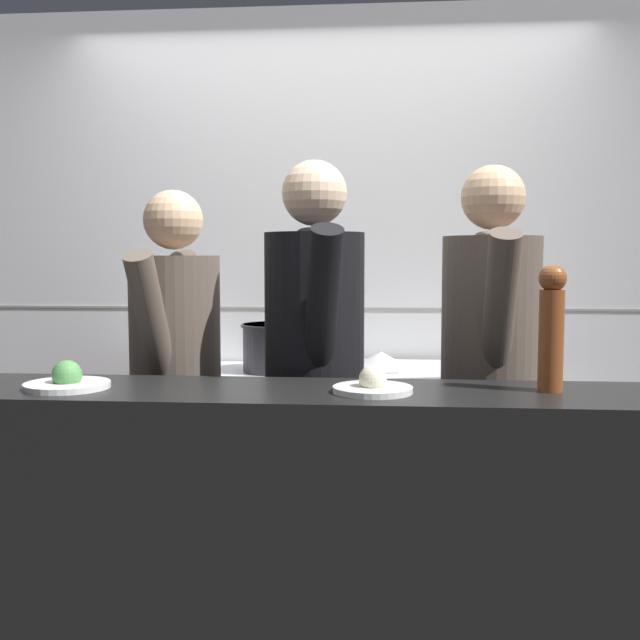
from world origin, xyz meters
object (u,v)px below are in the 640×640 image
object	(u,v)px
pepper_mill	(551,326)
chef_sous	(314,378)
stock_pot	(166,352)
sauce_pot	(277,346)
chef_head_cook	(176,388)
oven_range	(226,468)
chef_line	(490,379)
plated_dish_appetiser	(373,386)
mixing_bowl_steel	(381,360)
plated_dish_main	(67,381)
chefs_knife	(352,373)

from	to	relation	value
pepper_mill	chef_sous	size ratio (longest dim) A/B	0.21
stock_pot	sauce_pot	world-z (taller)	sauce_pot
sauce_pot	chef_head_cook	world-z (taller)	chef_head_cook
oven_range	chef_line	bearing A→B (deg)	-27.28
plated_dish_appetiser	chef_line	bearing A→B (deg)	53.47
mixing_bowl_steel	plated_dish_main	distance (m)	1.49
sauce_pot	chef_line	bearing A→B (deg)	-35.67
chefs_knife	chef_sous	size ratio (longest dim) A/B	0.19
stock_pot	pepper_mill	world-z (taller)	pepper_mill
plated_dish_appetiser	plated_dish_main	bearing A→B (deg)	-179.44
plated_dish_appetiser	chef_head_cook	bearing A→B (deg)	143.93
plated_dish_main	plated_dish_appetiser	world-z (taller)	plated_dish_main
oven_range	plated_dish_appetiser	xyz separation A→B (m)	(0.68, -1.12, 0.59)
chef_line	mixing_bowl_steel	bearing A→B (deg)	124.25
stock_pot	pepper_mill	bearing A→B (deg)	-35.01
oven_range	plated_dish_appetiser	size ratio (longest dim) A/B	3.79
chef_line	chefs_knife	bearing A→B (deg)	141.62
stock_pot	chef_head_cook	xyz separation A→B (m)	(0.20, -0.55, -0.06)
plated_dish_main	pepper_mill	distance (m)	1.45
stock_pot	plated_dish_appetiser	world-z (taller)	plated_dish_appetiser
chefs_knife	chef_sous	xyz separation A→B (m)	(-0.11, -0.50, 0.05)
plated_dish_appetiser	sauce_pot	bearing A→B (deg)	110.94
chefs_knife	chef_line	distance (m)	0.66
oven_range	mixing_bowl_steel	size ratio (longest dim) A/B	3.19
chefs_knife	sauce_pot	bearing A→B (deg)	149.52
oven_range	chef_sous	world-z (taller)	chef_sous
stock_pot	chef_sous	size ratio (longest dim) A/B	0.14
chef_sous	mixing_bowl_steel	bearing A→B (deg)	58.37
oven_range	stock_pot	xyz separation A→B (m)	(-0.26, -0.04, 0.53)
plated_dish_main	chef_sous	distance (m)	0.86
pepper_mill	chef_line	world-z (taller)	chef_line
stock_pot	plated_dish_main	bearing A→B (deg)	-88.73
mixing_bowl_steel	chef_line	world-z (taller)	chef_line
mixing_bowl_steel	plated_dish_main	world-z (taller)	plated_dish_main
chefs_knife	plated_dish_main	world-z (taller)	plated_dish_main
mixing_bowl_steel	sauce_pot	bearing A→B (deg)	176.40
plated_dish_main	plated_dish_appetiser	bearing A→B (deg)	0.56
mixing_bowl_steel	chef_head_cook	xyz separation A→B (m)	(-0.76, -0.61, -0.03)
oven_range	plated_dish_main	size ratio (longest dim) A/B	3.49
pepper_mill	sauce_pot	bearing A→B (deg)	131.04
chef_sous	plated_dish_appetiser	bearing A→B (deg)	-78.10
oven_range	chefs_knife	size ratio (longest dim) A/B	2.72
sauce_pot	chefs_knife	size ratio (longest dim) A/B	1.01
oven_range	stock_pot	world-z (taller)	stock_pot
chef_sous	chef_line	xyz separation A→B (m)	(0.63, 0.08, -0.01)
chef_sous	sauce_pot	bearing A→B (deg)	96.12
chef_head_cook	chef_line	distance (m)	1.16
stock_pot	sauce_pot	size ratio (longest dim) A/B	0.73
plated_dish_main	plated_dish_appetiser	distance (m)	0.92
oven_range	pepper_mill	bearing A→B (deg)	-41.38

